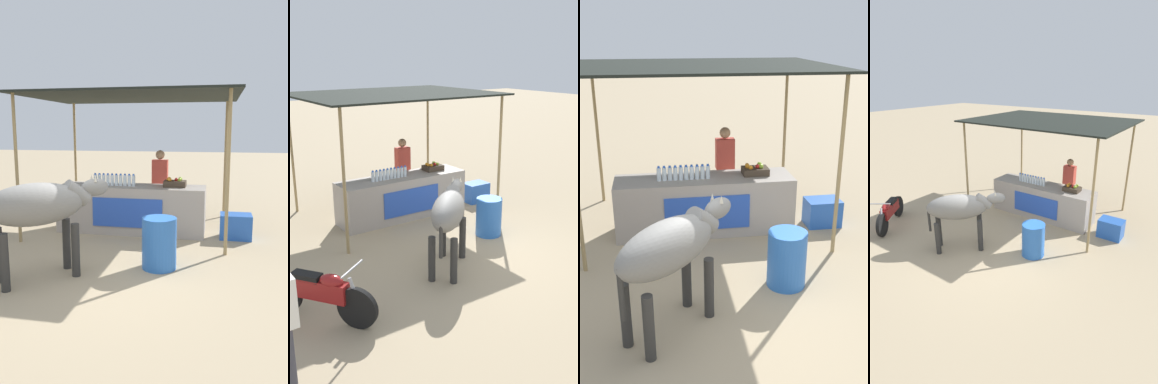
% 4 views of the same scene
% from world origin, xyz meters
% --- Properties ---
extents(ground_plane, '(60.00, 60.00, 0.00)m').
position_xyz_m(ground_plane, '(0.00, 0.00, 0.00)').
color(ground_plane, tan).
extents(stall_counter, '(3.00, 0.82, 0.96)m').
position_xyz_m(stall_counter, '(0.00, 2.20, 0.48)').
color(stall_counter, '#9E9389').
rests_on(stall_counter, ground).
extents(stall_awning, '(4.20, 3.20, 2.78)m').
position_xyz_m(stall_awning, '(0.00, 2.50, 2.67)').
color(stall_awning, black).
rests_on(stall_awning, ground).
extents(water_bottle_row, '(0.88, 0.07, 0.25)m').
position_xyz_m(water_bottle_row, '(-0.35, 2.15, 1.07)').
color(water_bottle_row, silver).
rests_on(water_bottle_row, stall_counter).
extents(fruit_crate, '(0.44, 0.32, 0.18)m').
position_xyz_m(fruit_crate, '(0.89, 2.25, 1.03)').
color(fruit_crate, '#3F3326').
rests_on(fruit_crate, stall_counter).
extents(vendor_behind_counter, '(0.34, 0.22, 1.65)m').
position_xyz_m(vendor_behind_counter, '(0.47, 2.95, 0.85)').
color(vendor_behind_counter, '#383842').
rests_on(vendor_behind_counter, ground).
extents(cooler_box, '(0.60, 0.44, 0.48)m').
position_xyz_m(cooler_box, '(2.10, 2.10, 0.24)').
color(cooler_box, blue).
rests_on(cooler_box, ground).
extents(water_barrel, '(0.53, 0.53, 0.79)m').
position_xyz_m(water_barrel, '(0.89, 0.24, 0.39)').
color(water_barrel, blue).
rests_on(water_barrel, ground).
extents(cow, '(1.58, 1.51, 1.44)m').
position_xyz_m(cow, '(-0.68, -0.47, 1.03)').
color(cow, gray).
rests_on(cow, ground).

